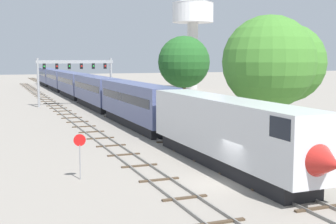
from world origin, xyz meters
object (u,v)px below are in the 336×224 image
at_px(water_tower, 193,18).
at_px(trackside_tree_right, 286,63).
at_px(stop_sign, 80,150).
at_px(passenger_train, 82,87).
at_px(signal_gantry, 75,71).
at_px(trackside_tree_left, 184,62).
at_px(trackside_tree_mid, 269,62).

relative_size(water_tower, trackside_tree_right, 1.96).
relative_size(water_tower, stop_sign, 7.60).
distance_m(water_tower, stop_sign, 85.88).
relative_size(passenger_train, signal_gantry, 10.25).
bearing_deg(trackside_tree_left, trackside_tree_right, -78.23).
height_order(water_tower, stop_sign, water_tower).
bearing_deg(trackside_tree_right, stop_sign, -153.40).
height_order(signal_gantry, trackside_tree_right, trackside_tree_right).
xyz_separation_m(trackside_tree_mid, trackside_tree_right, (4.53, 3.70, -0.14)).
relative_size(trackside_tree_left, trackside_tree_right, 0.95).
bearing_deg(water_tower, passenger_train, -144.58).
height_order(passenger_train, trackside_tree_left, trackside_tree_left).
height_order(water_tower, trackside_tree_left, water_tower).
height_order(passenger_train, stop_sign, passenger_train).
bearing_deg(trackside_tree_right, signal_gantry, 115.54).
relative_size(stop_sign, trackside_tree_mid, 0.25).
bearing_deg(stop_sign, trackside_tree_right, 26.60).
relative_size(signal_gantry, trackside_tree_right, 1.09).
bearing_deg(trackside_tree_left, signal_gantry, 128.52).
xyz_separation_m(stop_sign, trackside_tree_right, (23.61, 11.82, 5.17)).
distance_m(stop_sign, trackside_tree_left, 36.18).
relative_size(signal_gantry, stop_sign, 4.20).
relative_size(stop_sign, trackside_tree_left, 0.27).
xyz_separation_m(trackside_tree_left, trackside_tree_mid, (-0.78, -21.67, 0.16)).
xyz_separation_m(passenger_train, water_tower, (31.12, 22.13, 14.62)).
bearing_deg(trackside_tree_right, trackside_tree_mid, -140.77).
bearing_deg(passenger_train, trackside_tree_right, -71.15).
distance_m(trackside_tree_left, trackside_tree_mid, 21.69).
relative_size(signal_gantry, trackside_tree_left, 1.14).
distance_m(passenger_train, trackside_tree_mid, 44.72).
xyz_separation_m(passenger_train, signal_gantry, (-2.25, -6.66, 3.00)).
relative_size(water_tower, trackside_tree_left, 2.07).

